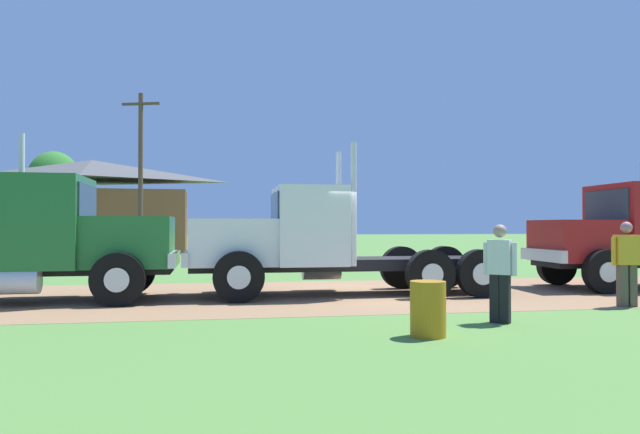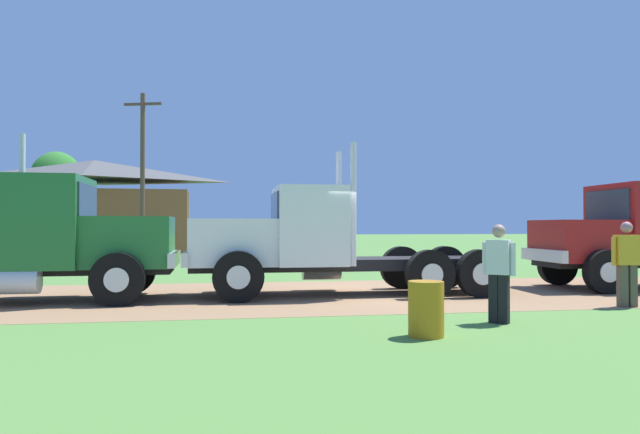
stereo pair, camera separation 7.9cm
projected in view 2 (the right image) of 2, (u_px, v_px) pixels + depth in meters
ground_plane at (370, 294)px, 14.74m from camera, size 200.00×200.00×0.00m
dirt_track at (370, 294)px, 14.74m from camera, size 120.00×6.92×0.01m
truck_foreground_white at (306, 244)px, 14.46m from camera, size 7.98×2.66×3.67m
truck_near_left at (55, 243)px, 13.32m from camera, size 7.34×2.72×3.93m
visitor_standing_near at (499, 270)px, 10.30m from camera, size 0.46×0.45×1.74m
visitor_walking_mid at (627, 260)px, 12.36m from camera, size 0.66×0.30×1.80m
steel_barrel at (426, 309)px, 9.03m from camera, size 0.55×0.55×0.86m
shed_building at (94, 208)px, 36.87m from camera, size 12.37×6.33×5.85m
utility_pole_far at (143, 170)px, 32.90m from camera, size 2.14×0.78×9.17m
tree_mid at (57, 179)px, 48.65m from camera, size 4.12×4.12×7.88m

